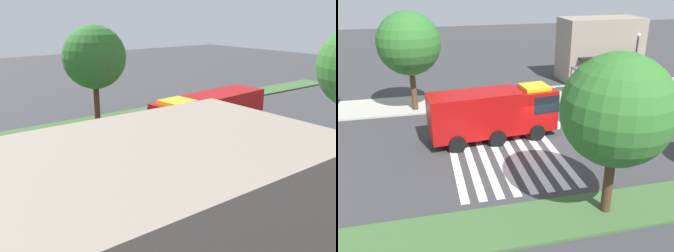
% 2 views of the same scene
% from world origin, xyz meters
% --- Properties ---
extents(ground_plane, '(120.00, 120.00, 0.00)m').
position_xyz_m(ground_plane, '(0.00, 0.00, 0.00)').
color(ground_plane, '#38383A').
extents(sidewalk, '(60.00, 4.67, 0.14)m').
position_xyz_m(sidewalk, '(0.00, 9.25, 0.07)').
color(sidewalk, '#ADA89E').
rests_on(sidewalk, ground_plane).
extents(median_strip, '(60.00, 3.00, 0.14)m').
position_xyz_m(median_strip, '(0.00, -8.41, 0.07)').
color(median_strip, '#3D6033').
rests_on(median_strip, ground_plane).
extents(crosswalk, '(6.75, 12.45, 0.01)m').
position_xyz_m(crosswalk, '(-2.76, 0.00, 0.01)').
color(crosswalk, silver).
rests_on(crosswalk, ground_plane).
extents(fire_truck, '(8.94, 3.38, 3.52)m').
position_xyz_m(fire_truck, '(-2.70, 1.06, 1.96)').
color(fire_truck, '#A50C0C').
rests_on(fire_truck, ground_plane).
extents(parked_car_mid, '(4.68, 2.22, 1.71)m').
position_xyz_m(parked_car_mid, '(-0.26, 5.72, 0.88)').
color(parked_car_mid, silver).
rests_on(parked_car_mid, ground_plane).
extents(bus_stop_shelter, '(3.50, 1.40, 2.46)m').
position_xyz_m(bus_stop_shelter, '(7.79, 8.22, 1.89)').
color(bus_stop_shelter, '#4C4C51').
rests_on(bus_stop_shelter, sidewalk).
extents(bench_near_shelter, '(1.60, 0.50, 0.90)m').
position_xyz_m(bench_near_shelter, '(3.79, 8.24, 0.59)').
color(bench_near_shelter, '#2D472D').
rests_on(bench_near_shelter, sidewalk).
extents(median_tree_far_west, '(4.90, 4.90, 7.50)m').
position_xyz_m(median_tree_far_west, '(0.44, -8.41, 5.17)').
color(median_tree_far_west, '#47301E').
rests_on(median_tree_far_west, median_strip).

